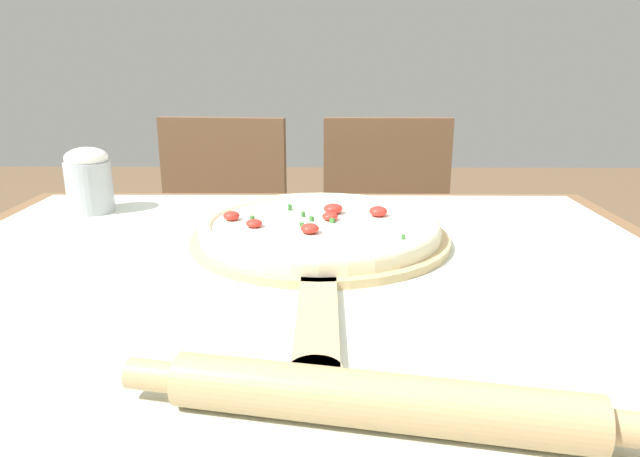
{
  "coord_description": "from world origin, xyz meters",
  "views": [
    {
      "loc": [
        0.04,
        -0.74,
        1.05
      ],
      "look_at": [
        0.03,
        0.09,
        0.81
      ],
      "focal_mm": 32.0,
      "sensor_mm": 36.0,
      "label": 1
    }
  ],
  "objects_px": {
    "rolling_pin": "(378,401)",
    "chair_right": "(387,248)",
    "pizza_peel": "(320,242)",
    "pizza": "(320,226)",
    "chair_left": "(219,248)",
    "flour_cup": "(89,180)"
  },
  "relations": [
    {
      "from": "rolling_pin",
      "to": "chair_right",
      "type": "xyz_separation_m",
      "value": [
        0.14,
        1.22,
        -0.28
      ]
    },
    {
      "from": "chair_right",
      "to": "pizza_peel",
      "type": "bearing_deg",
      "value": -104.18
    },
    {
      "from": "pizza",
      "to": "rolling_pin",
      "type": "relative_size",
      "value": 0.9
    },
    {
      "from": "chair_left",
      "to": "flour_cup",
      "type": "xyz_separation_m",
      "value": [
        -0.12,
        -0.57,
        0.32
      ]
    },
    {
      "from": "pizza_peel",
      "to": "chair_right",
      "type": "xyz_separation_m",
      "value": [
        0.19,
        0.77,
        -0.27
      ]
    },
    {
      "from": "pizza_peel",
      "to": "pizza",
      "type": "bearing_deg",
      "value": 90.25
    },
    {
      "from": "pizza_peel",
      "to": "flour_cup",
      "type": "bearing_deg",
      "value": 154.94
    },
    {
      "from": "pizza_peel",
      "to": "chair_left",
      "type": "distance_m",
      "value": 0.87
    },
    {
      "from": "pizza_peel",
      "to": "pizza",
      "type": "xyz_separation_m",
      "value": [
        -0.0,
        0.02,
        0.02
      ]
    },
    {
      "from": "rolling_pin",
      "to": "flour_cup",
      "type": "distance_m",
      "value": 0.81
    },
    {
      "from": "pizza_peel",
      "to": "chair_left",
      "type": "xyz_separation_m",
      "value": [
        -0.31,
        0.77,
        -0.27
      ]
    },
    {
      "from": "flour_cup",
      "to": "pizza",
      "type": "bearing_deg",
      "value": -22.52
    },
    {
      "from": "rolling_pin",
      "to": "flour_cup",
      "type": "bearing_deg",
      "value": 126.5
    },
    {
      "from": "chair_left",
      "to": "flour_cup",
      "type": "bearing_deg",
      "value": -96.25
    },
    {
      "from": "pizza",
      "to": "chair_right",
      "type": "xyz_separation_m",
      "value": [
        0.19,
        0.75,
        -0.29
      ]
    },
    {
      "from": "pizza",
      "to": "chair_left",
      "type": "height_order",
      "value": "chair_left"
    },
    {
      "from": "pizza",
      "to": "chair_right",
      "type": "relative_size",
      "value": 0.42
    },
    {
      "from": "chair_left",
      "to": "flour_cup",
      "type": "relative_size",
      "value": 7.3
    },
    {
      "from": "pizza_peel",
      "to": "flour_cup",
      "type": "relative_size",
      "value": 5.21
    },
    {
      "from": "pizza_peel",
      "to": "chair_right",
      "type": "relative_size",
      "value": 0.71
    },
    {
      "from": "pizza",
      "to": "chair_right",
      "type": "distance_m",
      "value": 0.82
    },
    {
      "from": "rolling_pin",
      "to": "pizza",
      "type": "bearing_deg",
      "value": 95.98
    }
  ]
}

